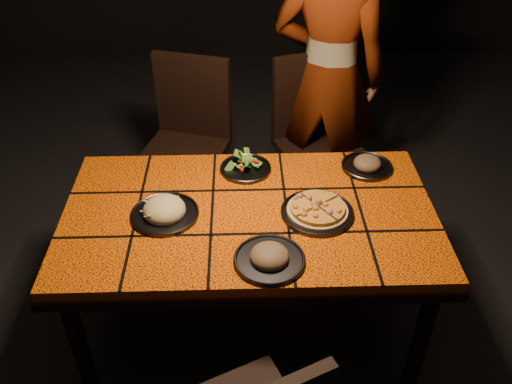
{
  "coord_description": "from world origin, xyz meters",
  "views": [
    {
      "loc": [
        -0.03,
        -1.81,
        2.21
      ],
      "look_at": [
        0.03,
        0.04,
        0.82
      ],
      "focal_mm": 38.0,
      "sensor_mm": 36.0,
      "label": 1
    }
  ],
  "objects_px": {
    "chair_far_left": "(188,132)",
    "plate_pizza": "(317,211)",
    "chair_far_right": "(316,131)",
    "plate_pasta": "(165,211)",
    "diner": "(328,77)",
    "dining_table": "(249,225)"
  },
  "relations": [
    {
      "from": "chair_far_left",
      "to": "plate_pizza",
      "type": "relative_size",
      "value": 2.78
    },
    {
      "from": "chair_far_right",
      "to": "plate_pasta",
      "type": "height_order",
      "value": "chair_far_right"
    },
    {
      "from": "diner",
      "to": "dining_table",
      "type": "bearing_deg",
      "value": 84.1
    },
    {
      "from": "dining_table",
      "to": "plate_pasta",
      "type": "distance_m",
      "value": 0.37
    },
    {
      "from": "chair_far_left",
      "to": "plate_pasta",
      "type": "relative_size",
      "value": 3.48
    },
    {
      "from": "dining_table",
      "to": "plate_pasta",
      "type": "height_order",
      "value": "plate_pasta"
    },
    {
      "from": "diner",
      "to": "chair_far_left",
      "type": "bearing_deg",
      "value": 22.78
    },
    {
      "from": "chair_far_right",
      "to": "plate_pasta",
      "type": "bearing_deg",
      "value": -146.7
    },
    {
      "from": "dining_table",
      "to": "diner",
      "type": "xyz_separation_m",
      "value": [
        0.47,
        1.02,
        0.22
      ]
    },
    {
      "from": "dining_table",
      "to": "plate_pizza",
      "type": "bearing_deg",
      "value": -5.88
    },
    {
      "from": "plate_pizza",
      "to": "plate_pasta",
      "type": "relative_size",
      "value": 1.25
    },
    {
      "from": "diner",
      "to": "plate_pizza",
      "type": "distance_m",
      "value": 1.07
    },
    {
      "from": "dining_table",
      "to": "plate_pizza",
      "type": "distance_m",
      "value": 0.31
    },
    {
      "from": "dining_table",
      "to": "chair_far_right",
      "type": "height_order",
      "value": "chair_far_right"
    },
    {
      "from": "chair_far_right",
      "to": "diner",
      "type": "relative_size",
      "value": 0.57
    },
    {
      "from": "plate_pizza",
      "to": "plate_pasta",
      "type": "bearing_deg",
      "value": 179.06
    },
    {
      "from": "dining_table",
      "to": "plate_pizza",
      "type": "relative_size",
      "value": 4.47
    },
    {
      "from": "chair_far_right",
      "to": "diner",
      "type": "bearing_deg",
      "value": 35.88
    },
    {
      "from": "chair_far_left",
      "to": "plate_pizza",
      "type": "bearing_deg",
      "value": -40.75
    },
    {
      "from": "chair_far_right",
      "to": "plate_pasta",
      "type": "relative_size",
      "value": 3.52
    },
    {
      "from": "dining_table",
      "to": "plate_pizza",
      "type": "xyz_separation_m",
      "value": [
        0.29,
        -0.03,
        0.1
      ]
    },
    {
      "from": "dining_table",
      "to": "chair_far_right",
      "type": "distance_m",
      "value": 1.03
    }
  ]
}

